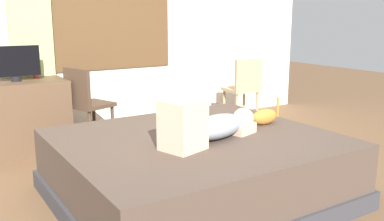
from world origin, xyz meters
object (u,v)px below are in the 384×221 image
bed (195,168)px  person_lying (209,125)px  tv_monitor (15,63)px  chair_spare (244,87)px  cat (263,117)px  cup (36,74)px  chair_by_desk (86,101)px  desk (21,117)px

bed → person_lying: size_ratio=2.16×
tv_monitor → chair_spare: bearing=-7.9°
cat → chair_spare: 1.88m
chair_spare → cup: bearing=167.8°
person_lying → chair_by_desk: size_ratio=1.09×
tv_monitor → cup: size_ratio=5.91×
bed → desk: bearing=114.7°
bed → person_lying: (0.03, -0.14, 0.36)m
cup → chair_spare: size_ratio=0.09×
desk → tv_monitor: (-0.02, 0.00, 0.55)m
tv_monitor → chair_by_desk: tv_monitor is taller
bed → person_lying: 0.39m
cup → chair_spare: chair_spare is taller
bed → tv_monitor: bearing=115.1°
cup → cat: bearing=-57.2°
bed → cup: size_ratio=24.79×
chair_by_desk → cup: bearing=135.6°
desk → tv_monitor: bearing=180.0°
person_lying → bed: bearing=100.9°
tv_monitor → chair_spare: (2.62, -0.36, -0.41)m
person_lying → cup: 2.32m
tv_monitor → person_lying: bearing=-65.8°
tv_monitor → cat: bearing=-50.8°
desk → cup: size_ratio=11.07×
chair_by_desk → cat: bearing=-60.8°
desk → bed: bearing=-65.3°
person_lying → desk: (-0.91, 2.05, -0.24)m
cat → desk: 2.46m
bed → cat: (0.67, -0.00, 0.32)m
cat → cup: cup is taller
bed → chair_by_desk: (-0.27, 1.68, 0.27)m
cup → bed: bearing=-72.2°
person_lying → chair_by_desk: bearing=99.4°
bed → person_lying: person_lying is taller
cat → cup: bearing=122.8°
chair_by_desk → chair_spare: (2.00, -0.13, 0.00)m
desk → cup: bearing=35.4°
tv_monitor → bed: bearing=-64.9°
bed → tv_monitor: size_ratio=4.19×
cup → chair_by_desk: bearing=-44.4°
desk → chair_by_desk: 0.66m
chair_by_desk → chair_spare: 2.00m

